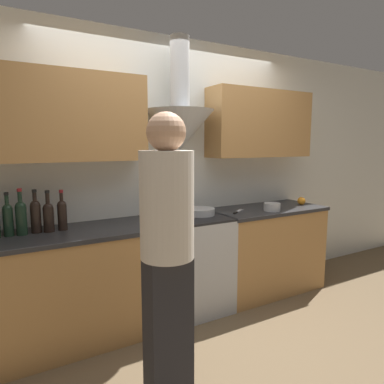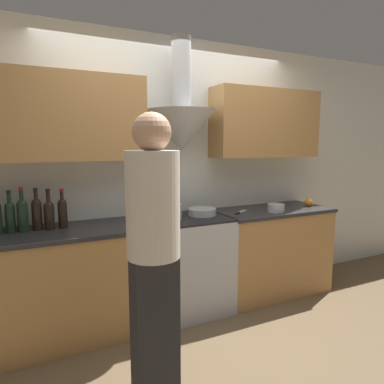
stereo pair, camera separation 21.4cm
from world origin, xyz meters
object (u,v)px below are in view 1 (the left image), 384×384
at_px(wine_bottle_5, 21,216).
at_px(person_foreground_left, 167,249).
at_px(wine_bottle_4, 8,218).
at_px(saucepan, 272,207).
at_px(wine_bottle_6, 36,215).
at_px(orange_fruit, 301,201).
at_px(stock_pot, 170,212).
at_px(mixing_bowl, 201,212).
at_px(wine_bottle_7, 48,215).
at_px(wine_bottle_8, 62,213).
at_px(stove_range, 187,264).

height_order(wine_bottle_5, person_foreground_left, person_foreground_left).
distance_m(wine_bottle_4, saucepan, 2.38).
relative_size(wine_bottle_6, orange_fruit, 3.83).
bearing_deg(person_foreground_left, wine_bottle_4, 124.91).
distance_m(saucepan, person_foreground_left, 1.81).
bearing_deg(stock_pot, mixing_bowl, 2.92).
relative_size(wine_bottle_7, saucepan, 1.95).
distance_m(wine_bottle_6, wine_bottle_7, 0.09).
distance_m(wine_bottle_4, person_foreground_left, 1.35).
bearing_deg(wine_bottle_6, wine_bottle_7, -13.63).
bearing_deg(wine_bottle_8, stock_pot, -4.36).
relative_size(wine_bottle_8, person_foreground_left, 0.18).
bearing_deg(wine_bottle_8, wine_bottle_7, -173.33).
xyz_separation_m(stock_pot, mixing_bowl, (0.34, 0.02, -0.03)).
height_order(wine_bottle_6, wine_bottle_8, wine_bottle_6).
bearing_deg(saucepan, wine_bottle_4, 174.15).
distance_m(wine_bottle_7, person_foreground_left, 1.19).
height_order(stove_range, wine_bottle_4, wine_bottle_4).
bearing_deg(wine_bottle_8, orange_fruit, -3.09).
bearing_deg(stock_pot, wine_bottle_5, 176.93).
bearing_deg(wine_bottle_8, person_foreground_left, -70.26).
xyz_separation_m(wine_bottle_7, stock_pot, (1.01, -0.06, -0.06)).
relative_size(stove_range, stock_pot, 4.32).
relative_size(saucepan, person_foreground_left, 0.10).
relative_size(wine_bottle_4, wine_bottle_7, 1.00).
height_order(stove_range, wine_bottle_6, wine_bottle_6).
height_order(wine_bottle_4, orange_fruit, wine_bottle_4).
bearing_deg(wine_bottle_7, wine_bottle_4, 175.74).
distance_m(stock_pot, mixing_bowl, 0.34).
xyz_separation_m(wine_bottle_7, wine_bottle_8, (0.10, 0.01, 0.00)).
relative_size(wine_bottle_5, mixing_bowl, 1.32).
bearing_deg(saucepan, wine_bottle_7, 173.94).
relative_size(mixing_bowl, person_foreground_left, 0.15).
distance_m(wine_bottle_6, person_foreground_left, 1.25).
distance_m(wine_bottle_5, person_foreground_left, 1.29).
xyz_separation_m(wine_bottle_6, person_foreground_left, (0.58, -1.11, -0.06)).
distance_m(wine_bottle_5, stock_pot, 1.21).
height_order(stock_pot, mixing_bowl, stock_pot).
bearing_deg(person_foreground_left, wine_bottle_8, 109.74).
distance_m(stove_range, wine_bottle_5, 1.50).
bearing_deg(stove_range, wine_bottle_8, 176.01).
relative_size(wine_bottle_8, orange_fruit, 3.66).
bearing_deg(wine_bottle_7, wine_bottle_6, 166.37).
relative_size(orange_fruit, person_foreground_left, 0.05).
bearing_deg(wine_bottle_5, saucepan, -5.73).
distance_m(wine_bottle_8, stock_pot, 0.92).
bearing_deg(wine_bottle_8, stove_range, -3.99).
relative_size(wine_bottle_4, mixing_bowl, 1.23).
xyz_separation_m(wine_bottle_5, wine_bottle_6, (0.10, 0.01, -0.00)).
bearing_deg(wine_bottle_5, wine_bottle_6, 8.15).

